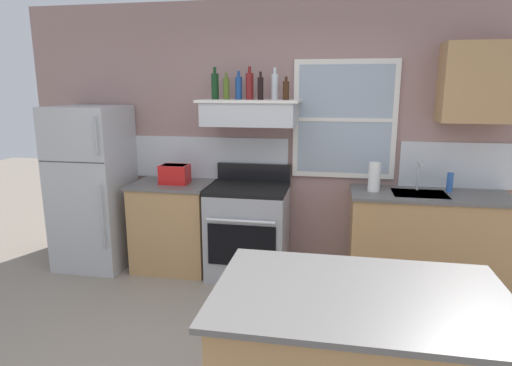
{
  "coord_description": "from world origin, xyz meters",
  "views": [
    {
      "loc": [
        0.57,
        -2.17,
        1.86
      ],
      "look_at": [
        -0.05,
        1.2,
        1.1
      ],
      "focal_mm": 30.35,
      "sensor_mm": 36.0,
      "label": 1
    }
  ],
  "objects_px": {
    "refrigerator": "(93,187)",
    "bottle_clear_tall": "(275,86)",
    "bottle_balsamic_dark": "(260,88)",
    "bottle_brown_stout": "(286,90)",
    "stove_range": "(248,230)",
    "dish_soap_bottle": "(450,182)",
    "toaster": "(175,174)",
    "bottle_blue_liqueur": "(239,88)",
    "bottle_red_label_wine": "(250,86)",
    "bottle_dark_green_wine": "(215,86)",
    "bottle_olive_oil_square": "(226,88)",
    "paper_towel_roll": "(374,177)"
  },
  "relations": [
    {
      "from": "toaster",
      "to": "bottle_clear_tall",
      "type": "xyz_separation_m",
      "value": [
        0.99,
        0.14,
        0.86
      ]
    },
    {
      "from": "bottle_red_label_wine",
      "to": "bottle_balsamic_dark",
      "type": "height_order",
      "value": "bottle_red_label_wine"
    },
    {
      "from": "bottle_blue_liqueur",
      "to": "bottle_brown_stout",
      "type": "height_order",
      "value": "bottle_blue_liqueur"
    },
    {
      "from": "bottle_balsamic_dark",
      "to": "paper_towel_roll",
      "type": "distance_m",
      "value": 1.35
    },
    {
      "from": "toaster",
      "to": "bottle_brown_stout",
      "type": "distance_m",
      "value": 1.38
    },
    {
      "from": "bottle_red_label_wine",
      "to": "bottle_brown_stout",
      "type": "bearing_deg",
      "value": -6.09
    },
    {
      "from": "toaster",
      "to": "bottle_red_label_wine",
      "type": "height_order",
      "value": "bottle_red_label_wine"
    },
    {
      "from": "bottle_balsamic_dark",
      "to": "bottle_brown_stout",
      "type": "relative_size",
      "value": 1.21
    },
    {
      "from": "bottle_balsamic_dark",
      "to": "bottle_clear_tall",
      "type": "bearing_deg",
      "value": 37.55
    },
    {
      "from": "refrigerator",
      "to": "toaster",
      "type": "relative_size",
      "value": 5.65
    },
    {
      "from": "bottle_red_label_wine",
      "to": "bottle_clear_tall",
      "type": "height_order",
      "value": "bottle_red_label_wine"
    },
    {
      "from": "refrigerator",
      "to": "bottle_balsamic_dark",
      "type": "bearing_deg",
      "value": 2.82
    },
    {
      "from": "bottle_balsamic_dark",
      "to": "paper_towel_roll",
      "type": "height_order",
      "value": "bottle_balsamic_dark"
    },
    {
      "from": "refrigerator",
      "to": "bottle_clear_tall",
      "type": "distance_m",
      "value": 2.15
    },
    {
      "from": "refrigerator",
      "to": "bottle_clear_tall",
      "type": "height_order",
      "value": "bottle_clear_tall"
    },
    {
      "from": "toaster",
      "to": "bottle_clear_tall",
      "type": "relative_size",
      "value": 0.99
    },
    {
      "from": "refrigerator",
      "to": "bottle_red_label_wine",
      "type": "xyz_separation_m",
      "value": [
        1.65,
        0.12,
        1.04
      ]
    },
    {
      "from": "refrigerator",
      "to": "dish_soap_bottle",
      "type": "distance_m",
      "value": 3.54
    },
    {
      "from": "bottle_blue_liqueur",
      "to": "bottle_clear_tall",
      "type": "relative_size",
      "value": 0.89
    },
    {
      "from": "bottle_olive_oil_square",
      "to": "bottle_brown_stout",
      "type": "relative_size",
      "value": 1.19
    },
    {
      "from": "stove_range",
      "to": "bottle_dark_green_wine",
      "type": "distance_m",
      "value": 1.46
    },
    {
      "from": "bottle_red_label_wine",
      "to": "paper_towel_roll",
      "type": "relative_size",
      "value": 1.14
    },
    {
      "from": "dish_soap_bottle",
      "to": "toaster",
      "type": "bearing_deg",
      "value": -177.3
    },
    {
      "from": "bottle_olive_oil_square",
      "to": "bottle_clear_tall",
      "type": "bearing_deg",
      "value": 8.99
    },
    {
      "from": "stove_range",
      "to": "bottle_blue_liqueur",
      "type": "bearing_deg",
      "value": 131.31
    },
    {
      "from": "stove_range",
      "to": "dish_soap_bottle",
      "type": "height_order",
      "value": "same"
    },
    {
      "from": "toaster",
      "to": "bottle_balsamic_dark",
      "type": "xyz_separation_m",
      "value": [
        0.87,
        0.05,
        0.84
      ]
    },
    {
      "from": "bottle_blue_liqueur",
      "to": "bottle_balsamic_dark",
      "type": "height_order",
      "value": "bottle_blue_liqueur"
    },
    {
      "from": "stove_range",
      "to": "bottle_blue_liqueur",
      "type": "xyz_separation_m",
      "value": [
        -0.12,
        0.13,
        1.39
      ]
    },
    {
      "from": "bottle_clear_tall",
      "to": "paper_towel_roll",
      "type": "distance_m",
      "value": 1.27
    },
    {
      "from": "bottle_olive_oil_square",
      "to": "bottle_red_label_wine",
      "type": "distance_m",
      "value": 0.23
    },
    {
      "from": "paper_towel_roll",
      "to": "bottle_red_label_wine",
      "type": "bearing_deg",
      "value": 176.95
    },
    {
      "from": "bottle_balsamic_dark",
      "to": "bottle_clear_tall",
      "type": "height_order",
      "value": "bottle_clear_tall"
    },
    {
      "from": "bottle_blue_liqueur",
      "to": "dish_soap_bottle",
      "type": "xyz_separation_m",
      "value": [
        2.0,
        0.0,
        -0.86
      ]
    },
    {
      "from": "toaster",
      "to": "paper_towel_roll",
      "type": "distance_m",
      "value": 1.95
    },
    {
      "from": "stove_range",
      "to": "refrigerator",
      "type": "bearing_deg",
      "value": -179.2
    },
    {
      "from": "bottle_balsamic_dark",
      "to": "bottle_brown_stout",
      "type": "distance_m",
      "value": 0.24
    },
    {
      "from": "toaster",
      "to": "bottle_blue_liqueur",
      "type": "relative_size",
      "value": 1.11
    },
    {
      "from": "bottle_balsamic_dark",
      "to": "dish_soap_bottle",
      "type": "bearing_deg",
      "value": 2.39
    },
    {
      "from": "bottle_brown_stout",
      "to": "bottle_olive_oil_square",
      "type": "bearing_deg",
      "value": 177.93
    },
    {
      "from": "bottle_balsamic_dark",
      "to": "bottle_brown_stout",
      "type": "xyz_separation_m",
      "value": [
        0.24,
        -0.0,
        -0.02
      ]
    },
    {
      "from": "refrigerator",
      "to": "bottle_balsamic_dark",
      "type": "height_order",
      "value": "bottle_balsamic_dark"
    },
    {
      "from": "stove_range",
      "to": "bottle_clear_tall",
      "type": "distance_m",
      "value": 1.43
    },
    {
      "from": "bottle_blue_liqueur",
      "to": "dish_soap_bottle",
      "type": "bearing_deg",
      "value": 0.09
    },
    {
      "from": "bottle_red_label_wine",
      "to": "dish_soap_bottle",
      "type": "height_order",
      "value": "bottle_red_label_wine"
    },
    {
      "from": "bottle_brown_stout",
      "to": "dish_soap_bottle",
      "type": "bearing_deg",
      "value": 2.77
    },
    {
      "from": "bottle_clear_tall",
      "to": "dish_soap_bottle",
      "type": "bearing_deg",
      "value": -0.67
    },
    {
      "from": "refrigerator",
      "to": "stove_range",
      "type": "bearing_deg",
      "value": 0.8
    },
    {
      "from": "bottle_balsamic_dark",
      "to": "bottle_clear_tall",
      "type": "xyz_separation_m",
      "value": [
        0.12,
        0.09,
        0.02
      ]
    },
    {
      "from": "bottle_dark_green_wine",
      "to": "bottle_clear_tall",
      "type": "height_order",
      "value": "bottle_dark_green_wine"
    }
  ]
}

